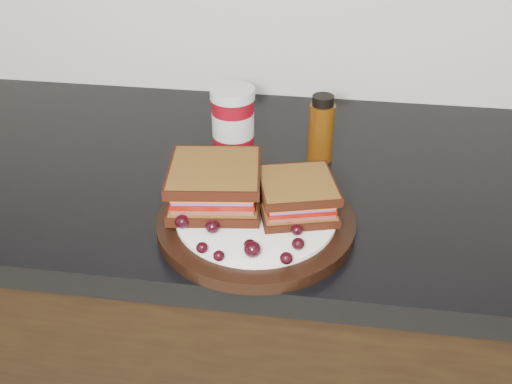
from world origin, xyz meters
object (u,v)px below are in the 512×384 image
plate (256,222)px  sandwich_left (215,185)px  oil_bottle (321,129)px  condiment_jar (233,119)px

plate → sandwich_left: size_ratio=2.19×
plate → oil_bottle: oil_bottle is taller
sandwich_left → oil_bottle: oil_bottle is taller
sandwich_left → oil_bottle: bearing=45.7°
sandwich_left → condiment_jar: (-0.01, 0.21, 0.00)m
condiment_jar → oil_bottle: size_ratio=0.95×
sandwich_left → plate: bearing=-25.5°
condiment_jar → oil_bottle: (0.15, -0.02, 0.00)m
sandwich_left → condiment_jar: size_ratio=1.14×
sandwich_left → oil_bottle: (0.14, 0.19, 0.01)m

